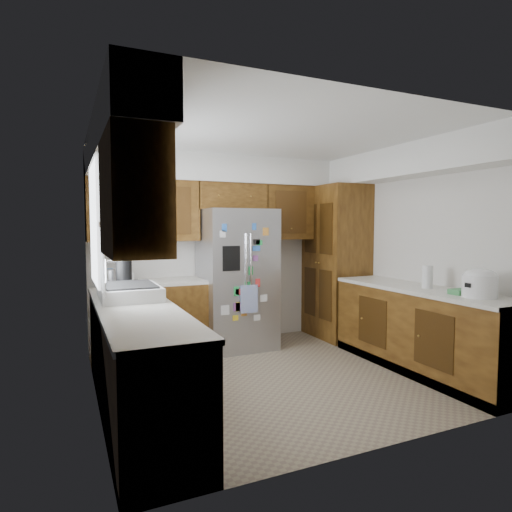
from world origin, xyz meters
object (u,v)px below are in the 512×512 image
Objects in this scene: pantry at (336,262)px; paper_towel at (427,277)px; fridge at (237,279)px; rice_cooker at (480,282)px.

pantry is 8.78× the size of paper_towel.
fridge is (-1.50, 0.05, -0.17)m from pantry.
paper_towel is at bearing 89.23° from rice_cooker.
pantry is at bearing -2.06° from fridge.
fridge is at bearing 177.94° from pantry.
rice_cooker reaches higher than paper_towel.
rice_cooker is (-0.00, -2.32, -0.01)m from pantry.
rice_cooker is 1.29× the size of paper_towel.
pantry is 1.51m from fridge.
fridge is 2.81m from rice_cooker.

